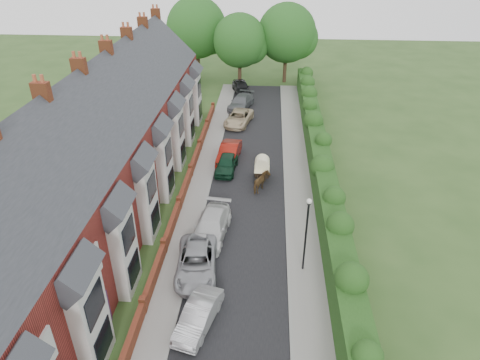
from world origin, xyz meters
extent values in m
plane|color=#2D4C1E|center=(0.00, 0.00, 0.00)|extent=(140.00, 140.00, 0.00)
cube|color=black|center=(-0.50, 11.00, 0.01)|extent=(6.00, 58.00, 0.02)
cube|color=gray|center=(3.60, 11.00, 0.06)|extent=(2.20, 58.00, 0.12)
cube|color=gray|center=(-4.35, 11.00, 0.06)|extent=(1.70, 58.00, 0.12)
cube|color=gray|center=(2.55, 11.00, 0.07)|extent=(0.18, 58.00, 0.13)
cube|color=gray|center=(-3.55, 11.00, 0.07)|extent=(0.18, 58.00, 0.13)
cube|color=#183711|center=(5.40, 11.00, 1.25)|extent=(1.50, 58.00, 2.50)
cube|color=maroon|center=(-11.00, 10.00, 3.25)|extent=(8.00, 40.00, 6.50)
cube|color=#2B2D33|center=(-11.00, 10.00, 6.50)|extent=(8.00, 40.20, 8.00)
cube|color=silver|center=(-6.95, -6.10, 4.40)|extent=(0.12, 1.20, 1.60)
cube|color=silver|center=(-6.65, -3.10, 2.60)|extent=(0.70, 2.40, 5.20)
cube|color=black|center=(-6.28, -3.10, 1.40)|extent=(0.06, 1.80, 1.60)
cube|color=black|center=(-6.28, -3.10, 3.80)|extent=(0.06, 1.80, 1.60)
cube|color=#2B2D33|center=(-6.80, -3.10, 5.60)|extent=(1.70, 2.60, 1.70)
cube|color=#3F2D2D|center=(-6.96, -1.00, 1.05)|extent=(0.08, 0.90, 2.10)
cube|color=silver|center=(-6.95, -1.10, 4.40)|extent=(0.12, 1.20, 1.60)
cube|color=silver|center=(-6.65, 1.90, 2.60)|extent=(0.70, 2.40, 5.20)
cube|color=black|center=(-6.28, 1.90, 1.40)|extent=(0.06, 1.80, 1.60)
cube|color=black|center=(-6.28, 1.90, 3.80)|extent=(0.06, 1.80, 1.60)
cube|color=#2B2D33|center=(-6.80, 1.90, 5.60)|extent=(1.70, 2.60, 1.70)
cube|color=#3F2D2D|center=(-6.96, 4.00, 1.05)|extent=(0.08, 0.90, 2.10)
cube|color=silver|center=(-6.95, 3.90, 4.40)|extent=(0.12, 1.20, 1.60)
cube|color=silver|center=(-6.65, 6.90, 2.60)|extent=(0.70, 2.40, 5.20)
cube|color=black|center=(-6.28, 6.90, 1.40)|extent=(0.06, 1.80, 1.60)
cube|color=black|center=(-6.28, 6.90, 3.80)|extent=(0.06, 1.80, 1.60)
cube|color=#2B2D33|center=(-6.80, 6.90, 5.60)|extent=(1.70, 2.60, 1.70)
cube|color=#3F2D2D|center=(-6.96, 9.00, 1.05)|extent=(0.08, 0.90, 2.10)
cube|color=silver|center=(-6.95, 8.90, 4.40)|extent=(0.12, 1.20, 1.60)
cube|color=silver|center=(-6.65, 11.90, 2.60)|extent=(0.70, 2.40, 5.20)
cube|color=black|center=(-6.28, 11.90, 1.40)|extent=(0.06, 1.80, 1.60)
cube|color=black|center=(-6.28, 11.90, 3.80)|extent=(0.06, 1.80, 1.60)
cube|color=#2B2D33|center=(-6.80, 11.90, 5.60)|extent=(1.70, 2.60, 1.70)
cube|color=#3F2D2D|center=(-6.96, 14.00, 1.05)|extent=(0.08, 0.90, 2.10)
cube|color=silver|center=(-6.95, 13.90, 4.40)|extent=(0.12, 1.20, 1.60)
cube|color=silver|center=(-6.65, 16.90, 2.60)|extent=(0.70, 2.40, 5.20)
cube|color=black|center=(-6.28, 16.90, 1.40)|extent=(0.06, 1.80, 1.60)
cube|color=black|center=(-6.28, 16.90, 3.80)|extent=(0.06, 1.80, 1.60)
cube|color=#2B2D33|center=(-6.80, 16.90, 5.60)|extent=(1.70, 2.60, 1.70)
cube|color=#3F2D2D|center=(-6.96, 19.00, 1.05)|extent=(0.08, 0.90, 2.10)
cube|color=silver|center=(-6.95, 18.90, 4.40)|extent=(0.12, 1.20, 1.60)
cube|color=silver|center=(-6.65, 21.90, 2.60)|extent=(0.70, 2.40, 5.20)
cube|color=black|center=(-6.28, 21.90, 1.40)|extent=(0.06, 1.80, 1.60)
cube|color=black|center=(-6.28, 21.90, 3.80)|extent=(0.06, 1.80, 1.60)
cube|color=#2B2D33|center=(-6.80, 21.90, 5.60)|extent=(1.70, 2.60, 1.70)
cube|color=#3F2D2D|center=(-6.96, 24.00, 1.05)|extent=(0.08, 0.90, 2.10)
cube|color=silver|center=(-6.95, 23.90, 4.40)|extent=(0.12, 1.20, 1.60)
cube|color=silver|center=(-6.65, 26.90, 2.60)|extent=(0.70, 2.40, 5.20)
cube|color=black|center=(-6.28, 26.90, 1.40)|extent=(0.06, 1.80, 1.60)
cube|color=black|center=(-6.28, 26.90, 3.80)|extent=(0.06, 1.80, 1.60)
cube|color=#2B2D33|center=(-6.80, 26.90, 5.60)|extent=(1.70, 2.60, 1.70)
cube|color=#3F2D2D|center=(-6.96, 29.00, 1.05)|extent=(0.08, 0.90, 2.10)
cube|color=silver|center=(-6.95, 28.90, 4.40)|extent=(0.12, 1.20, 1.60)
cube|color=brown|center=(-11.00, 5.00, 10.30)|extent=(0.90, 0.50, 1.60)
cylinder|color=#984B2D|center=(-11.20, 5.00, 11.25)|extent=(0.20, 0.20, 0.50)
cylinder|color=#984B2D|center=(-10.80, 5.00, 11.25)|extent=(0.20, 0.20, 0.50)
cube|color=brown|center=(-11.00, 10.00, 10.30)|extent=(0.90, 0.50, 1.60)
cylinder|color=#984B2D|center=(-11.20, 10.00, 11.25)|extent=(0.20, 0.20, 0.50)
cylinder|color=#984B2D|center=(-10.80, 10.00, 11.25)|extent=(0.20, 0.20, 0.50)
cube|color=brown|center=(-11.00, 15.00, 10.30)|extent=(0.90, 0.50, 1.60)
cylinder|color=#984B2D|center=(-11.20, 15.00, 11.25)|extent=(0.20, 0.20, 0.50)
cylinder|color=#984B2D|center=(-10.80, 15.00, 11.25)|extent=(0.20, 0.20, 0.50)
cube|color=brown|center=(-11.00, 20.00, 10.30)|extent=(0.90, 0.50, 1.60)
cylinder|color=#984B2D|center=(-11.20, 20.00, 11.25)|extent=(0.20, 0.20, 0.50)
cylinder|color=#984B2D|center=(-10.80, 20.00, 11.25)|extent=(0.20, 0.20, 0.50)
cube|color=brown|center=(-11.00, 25.00, 10.30)|extent=(0.90, 0.50, 1.60)
cylinder|color=#984B2D|center=(-11.20, 25.00, 11.25)|extent=(0.20, 0.20, 0.50)
cylinder|color=#984B2D|center=(-10.80, 25.00, 11.25)|extent=(0.20, 0.20, 0.50)
cube|color=brown|center=(-11.00, 30.00, 10.30)|extent=(0.90, 0.50, 1.60)
cylinder|color=#984B2D|center=(-11.20, 30.00, 11.25)|extent=(0.20, 0.20, 0.50)
cylinder|color=#984B2D|center=(-10.80, 30.00, 11.25)|extent=(0.20, 0.20, 0.50)
cube|color=brown|center=(-5.35, -2.50, 0.45)|extent=(0.30, 4.70, 0.90)
cube|color=brown|center=(-5.35, 2.50, 0.45)|extent=(0.30, 4.70, 0.90)
cube|color=brown|center=(-5.35, 7.50, 0.45)|extent=(0.30, 4.70, 0.90)
cube|color=brown|center=(-5.35, 12.50, 0.45)|extent=(0.30, 4.70, 0.90)
cube|color=brown|center=(-5.35, 17.50, 0.45)|extent=(0.30, 4.70, 0.90)
cube|color=brown|center=(-5.35, 22.50, 0.45)|extent=(0.30, 4.70, 0.90)
cube|color=brown|center=(-5.35, 27.50, 0.45)|extent=(0.30, 4.70, 0.90)
cube|color=brown|center=(-5.35, 0.00, 0.55)|extent=(0.35, 0.35, 1.10)
cube|color=brown|center=(-5.35, 5.00, 0.55)|extent=(0.35, 0.35, 1.10)
cube|color=brown|center=(-5.35, 10.00, 0.55)|extent=(0.35, 0.35, 1.10)
cube|color=brown|center=(-5.35, 15.00, 0.55)|extent=(0.35, 0.35, 1.10)
cube|color=brown|center=(-5.35, 20.00, 0.55)|extent=(0.35, 0.35, 1.10)
cube|color=brown|center=(-5.35, 25.00, 0.55)|extent=(0.35, 0.35, 1.10)
cube|color=brown|center=(-5.35, 30.00, 0.55)|extent=(0.35, 0.35, 1.10)
cylinder|color=black|center=(3.40, 4.00, 2.40)|extent=(0.12, 0.12, 4.80)
cylinder|color=black|center=(3.40, 4.00, 4.85)|extent=(0.20, 0.20, 0.10)
sphere|color=silver|center=(3.40, 4.00, 5.00)|extent=(0.32, 0.32, 0.32)
cylinder|color=#332316|center=(-3.00, 40.00, 2.38)|extent=(0.50, 0.50, 4.75)
sphere|color=#26551C|center=(-3.00, 40.00, 5.89)|extent=(6.80, 6.80, 6.80)
sphere|color=#26551C|center=(-1.64, 40.30, 5.23)|extent=(4.76, 4.76, 4.76)
cylinder|color=#332316|center=(3.00, 42.00, 2.62)|extent=(0.50, 0.50, 5.25)
sphere|color=#26551C|center=(3.00, 42.00, 6.51)|extent=(7.60, 7.60, 7.60)
sphere|color=#26551C|center=(4.52, 42.30, 5.78)|extent=(5.32, 5.32, 5.32)
cylinder|color=#332316|center=(-9.00, 43.00, 2.75)|extent=(0.50, 0.50, 5.50)
sphere|color=#26551C|center=(-9.00, 43.00, 6.82)|extent=(8.00, 8.00, 8.00)
sphere|color=#26551C|center=(-7.40, 43.30, 6.05)|extent=(5.60, 5.60, 5.60)
imported|color=#AAAAAF|center=(-2.27, -0.60, 0.66)|extent=(2.36, 4.22, 1.32)
imported|color=#9A9BA1|center=(-3.00, 3.43, 0.72)|extent=(2.84, 5.37, 1.44)
imported|color=silver|center=(-2.59, 7.00, 0.76)|extent=(2.67, 5.40, 1.51)
imported|color=#0E301D|center=(-2.44, 16.20, 0.70)|extent=(1.92, 4.19, 1.39)
imported|color=maroon|center=(-2.41, 18.20, 0.75)|extent=(2.08, 4.72, 1.51)
imported|color=#C8B390|center=(-2.16, 26.65, 0.69)|extent=(3.26, 5.35, 1.39)
imported|color=#5B5F63|center=(-2.23, 31.37, 0.75)|extent=(3.27, 5.50, 1.49)
imported|color=black|center=(-2.58, 36.91, 0.79)|extent=(2.96, 4.98, 1.59)
imported|color=brown|center=(0.62, 13.04, 0.78)|extent=(1.48, 2.03, 1.56)
cube|color=black|center=(0.62, 15.02, 0.79)|extent=(1.12, 1.86, 0.47)
cylinder|color=#F3EABD|center=(0.62, 15.02, 1.44)|extent=(1.21, 1.16, 1.21)
cube|color=#F3EABD|center=(0.62, 15.02, 1.03)|extent=(1.23, 1.91, 0.04)
cylinder|color=black|center=(0.02, 15.58, 0.42)|extent=(0.07, 0.84, 0.84)
cylinder|color=black|center=(1.23, 15.58, 0.42)|extent=(0.07, 0.84, 0.84)
cylinder|color=black|center=(0.30, 13.99, 0.84)|extent=(0.06, 1.68, 0.06)
cylinder|color=black|center=(0.95, 13.99, 0.84)|extent=(0.06, 1.68, 0.06)
camera|label=1|loc=(0.98, -16.02, 17.85)|focal=32.00mm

